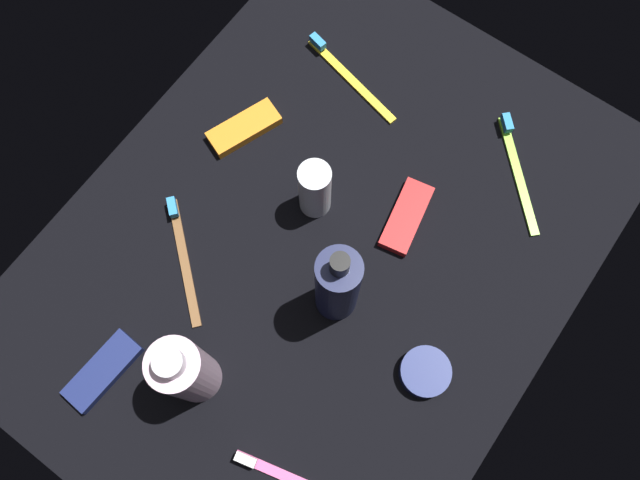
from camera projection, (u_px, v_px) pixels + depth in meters
ground_plane at (320, 248)px, 85.77cm from camera, size 84.00×64.00×1.20cm
lotion_bottle at (337, 285)px, 75.03cm from camera, size 5.38×5.38×18.97cm
bodywash_bottle at (186, 371)px, 72.44cm from camera, size 6.08×6.08×17.30cm
deodorant_stick at (315, 189)px, 82.27cm from camera, size 4.29×4.29×10.12cm
toothbrush_brown at (182, 253)px, 84.30cm from camera, size 12.51×14.54×2.10cm
toothbrush_lime at (517, 166)px, 88.10cm from camera, size 13.56×13.59×2.10cm
toothbrush_yellow at (346, 74)px, 92.59cm from camera, size 5.28×17.80×2.10cm
snack_bar_navy at (103, 371)px, 79.48cm from camera, size 10.66×4.73×1.50cm
snack_bar_orange at (244, 128)px, 89.75cm from camera, size 11.14×7.47×1.50cm
snack_bar_red at (406, 217)px, 85.71cm from camera, size 10.97×5.90×1.50cm
cream_tin_left at (425, 372)px, 79.14cm from camera, size 6.39×6.39×2.11cm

